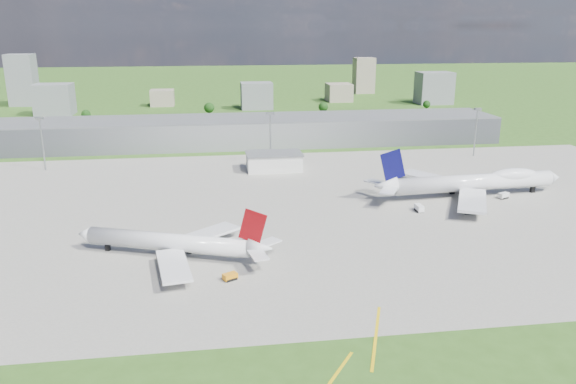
{
  "coord_description": "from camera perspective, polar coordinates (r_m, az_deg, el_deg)",
  "views": [
    {
      "loc": [
        -20.39,
        -163.21,
        67.42
      ],
      "look_at": [
        7.19,
        31.53,
        9.0
      ],
      "focal_mm": 35.0,
      "sensor_mm": 36.0,
      "label": 1
    }
  ],
  "objects": [
    {
      "name": "ground",
      "position": [
        321.04,
        -4.25,
        4.37
      ],
      "size": [
        1400.0,
        1400.0,
        0.0
      ],
      "primitive_type": "plane",
      "color": "#31561A",
      "rests_on": "ground"
    },
    {
      "name": "apron",
      "position": [
        216.24,
        0.42,
        -1.61
      ],
      "size": [
        360.0,
        190.0,
        0.08
      ],
      "primitive_type": "cube",
      "color": "gray",
      "rests_on": "ground"
    },
    {
      "name": "terminal",
      "position": [
        334.26,
        -4.46,
        6.17
      ],
      "size": [
        300.0,
        42.0,
        15.0
      ],
      "primitive_type": "cube",
      "color": "gray",
      "rests_on": "ground"
    },
    {
      "name": "ops_building",
      "position": [
        272.45,
        -1.44,
        3.08
      ],
      "size": [
        26.0,
        16.0,
        8.0
      ],
      "primitive_type": "cube",
      "color": "silver",
      "rests_on": "ground"
    },
    {
      "name": "mast_west",
      "position": [
        293.62,
        -23.77,
        5.39
      ],
      "size": [
        3.5,
        2.0,
        25.9
      ],
      "color": "gray",
      "rests_on": "ground"
    },
    {
      "name": "mast_center",
      "position": [
        284.25,
        -1.81,
        6.46
      ],
      "size": [
        3.5,
        2.0,
        25.9
      ],
      "color": "gray",
      "rests_on": "ground"
    },
    {
      "name": "mast_east",
      "position": [
        315.57,
        18.6,
        6.62
      ],
      "size": [
        3.5,
        2.0,
        25.9
      ],
      "color": "gray",
      "rests_on": "ground"
    },
    {
      "name": "airliner_red_twin",
      "position": [
        172.86,
        -11.42,
        -5.11
      ],
      "size": [
        60.43,
        45.78,
        17.26
      ],
      "rotation": [
        0.0,
        0.0,
        2.77
      ],
      "color": "silver",
      "rests_on": "ground"
    },
    {
      "name": "airliner_blue_quad",
      "position": [
        241.16,
        18.36,
        0.93
      ],
      "size": [
        82.64,
        64.68,
        21.57
      ],
      "rotation": [
        0.0,
        0.0,
        0.07
      ],
      "color": "silver",
      "rests_on": "ground"
    },
    {
      "name": "tug_yellow",
      "position": [
        157.09,
        -5.91,
        -8.57
      ],
      "size": [
        4.52,
        3.81,
        1.92
      ],
      "rotation": [
        0.0,
        0.0,
        0.48
      ],
      "color": "orange",
      "rests_on": "ground"
    },
    {
      "name": "van_white_near",
      "position": [
        217.33,
        13.17,
        -1.63
      ],
      "size": [
        2.35,
        5.0,
        2.54
      ],
      "rotation": [
        0.0,
        0.0,
        1.58
      ],
      "color": "white",
      "rests_on": "ground"
    },
    {
      "name": "van_white_far",
      "position": [
        243.64,
        21.06,
        -0.36
      ],
      "size": [
        5.05,
        3.84,
        2.39
      ],
      "rotation": [
        0.0,
        0.0,
        0.43
      ],
      "color": "silver",
      "rests_on": "ground"
    },
    {
      "name": "bldg_w",
      "position": [
        481.61,
        -22.66,
        8.68
      ],
      "size": [
        28.0,
        22.0,
        24.0
      ],
      "primitive_type": "cube",
      "color": "slate",
      "rests_on": "ground"
    },
    {
      "name": "bldg_cw",
      "position": [
        508.37,
        -12.64,
        9.32
      ],
      "size": [
        20.0,
        18.0,
        14.0
      ],
      "primitive_type": "cube",
      "color": "gray",
      "rests_on": "ground"
    },
    {
      "name": "bldg_c",
      "position": [
        478.27,
        -3.21,
        9.74
      ],
      "size": [
        26.0,
        20.0,
        22.0
      ],
      "primitive_type": "cube",
      "color": "slate",
      "rests_on": "ground"
    },
    {
      "name": "bldg_ce",
      "position": [
        530.48,
        5.19,
        10.04
      ],
      "size": [
        22.0,
        24.0,
        16.0
      ],
      "primitive_type": "cube",
      "color": "gray",
      "rests_on": "ground"
    },
    {
      "name": "bldg_e",
      "position": [
        525.84,
        14.62,
        10.19
      ],
      "size": [
        30.0,
        22.0,
        28.0
      ],
      "primitive_type": "cube",
      "color": "slate",
      "rests_on": "ground"
    },
    {
      "name": "bldg_tall_w",
      "position": [
        548.9,
        -25.37,
        10.24
      ],
      "size": [
        22.0,
        20.0,
        44.0
      ],
      "primitive_type": "cube",
      "color": "slate",
      "rests_on": "ground"
    },
    {
      "name": "bldg_tall_e",
      "position": [
        597.28,
        7.7,
        11.65
      ],
      "size": [
        20.0,
        18.0,
        36.0
      ],
      "primitive_type": "cube",
      "color": "gray",
      "rests_on": "ground"
    },
    {
      "name": "tree_w",
      "position": [
        441.94,
        -19.85,
        7.43
      ],
      "size": [
        6.75,
        6.75,
        8.25
      ],
      "color": "#382314",
      "rests_on": "ground"
    },
    {
      "name": "tree_c",
      "position": [
        447.47,
        -8.02,
        8.47
      ],
      "size": [
        8.1,
        8.1,
        9.9
      ],
      "color": "#382314",
      "rests_on": "ground"
    },
    {
      "name": "tree_e",
      "position": [
        451.7,
        3.6,
        8.63
      ],
      "size": [
        7.65,
        7.65,
        9.35
      ],
      "color": "#382314",
      "rests_on": "ground"
    },
    {
      "name": "tree_far_e",
      "position": [
        487.23,
        13.9,
        8.65
      ],
      "size": [
        6.3,
        6.3,
        7.7
      ],
      "color": "#382314",
      "rests_on": "ground"
    }
  ]
}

